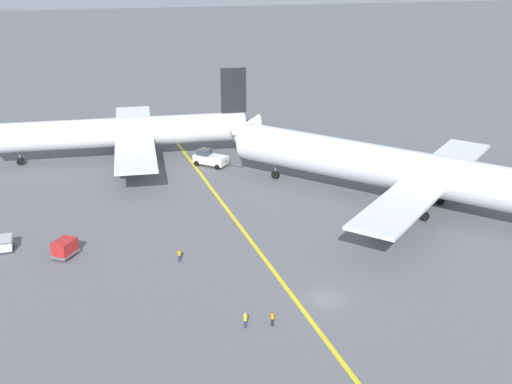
# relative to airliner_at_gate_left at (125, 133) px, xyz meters

# --- Properties ---
(ground_plane) EXTENTS (600.00, 600.00, 0.00)m
(ground_plane) POSITION_rel_airliner_at_gate_left_xyz_m (20.15, -52.32, -4.77)
(ground_plane) COLOR slate
(taxiway_stripe) EXTENTS (15.04, 119.18, 0.01)m
(taxiway_stripe) POSITION_rel_airliner_at_gate_left_xyz_m (15.62, -42.32, -4.77)
(taxiway_stripe) COLOR yellow
(taxiway_stripe) RESTS_ON ground
(airliner_at_gate_left) EXTENTS (48.12, 39.33, 15.20)m
(airliner_at_gate_left) POSITION_rel_airliner_at_gate_left_xyz_m (0.00, 0.00, 0.00)
(airliner_at_gate_left) COLOR white
(airliner_at_gate_left) RESTS_ON ground
(airliner_being_pushed) EXTENTS (47.95, 46.60, 16.59)m
(airliner_being_pushed) POSITION_rel_airliner_at_gate_left_xyz_m (39.35, -30.32, 0.61)
(airliner_being_pushed) COLOR silver
(airliner_being_pushed) RESTS_ON ground
(pushback_tug) EXTENTS (7.72, 6.64, 3.01)m
(pushback_tug) POSITION_rel_airliner_at_gate_left_xyz_m (13.81, -6.31, -3.50)
(pushback_tug) COLOR white
(pushback_tug) RESTS_ON ground
(gse_container_dolly_flat) EXTENTS (3.61, 3.88, 2.15)m
(gse_container_dolly_flat) POSITION_rel_airliner_at_gate_left_xyz_m (-8.07, -36.37, -3.60)
(gse_container_dolly_flat) COLOR slate
(gse_container_dolly_flat) RESTS_ON ground
(gse_baggage_cart_near_cluster) EXTENTS (1.79, 2.85, 1.71)m
(gse_baggage_cart_near_cluster) POSITION_rel_airliner_at_gate_left_xyz_m (-15.35, -33.17, -3.91)
(gse_baggage_cart_near_cluster) COLOR silver
(gse_baggage_cart_near_cluster) RESTS_ON ground
(ground_crew_ramp_agent_by_cones) EXTENTS (0.49, 0.36, 1.62)m
(ground_crew_ramp_agent_by_cones) POSITION_rel_airliner_at_gate_left_xyz_m (13.26, -56.32, -3.93)
(ground_crew_ramp_agent_by_cones) COLOR black
(ground_crew_ramp_agent_by_cones) RESTS_ON ground
(ground_crew_marshaller_foreground) EXTENTS (0.46, 0.37, 1.72)m
(ground_crew_marshaller_foreground) POSITION_rel_airliner_at_gate_left_xyz_m (10.53, -56.14, -3.87)
(ground_crew_marshaller_foreground) COLOR #2D3351
(ground_crew_marshaller_foreground) RESTS_ON ground
(ground_crew_wing_walker_right) EXTENTS (0.36, 0.36, 1.70)m
(ground_crew_wing_walker_right) POSITION_rel_airliner_at_gate_left_xyz_m (5.42, -40.52, -3.89)
(ground_crew_wing_walker_right) COLOR #2D3351
(ground_crew_wing_walker_right) RESTS_ON ground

